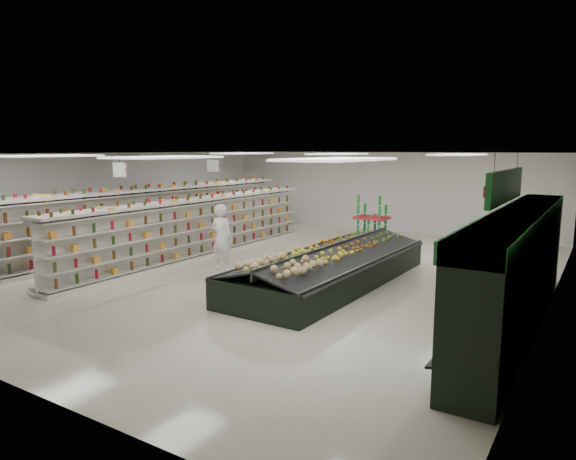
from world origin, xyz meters
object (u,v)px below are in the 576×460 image
Objects in this scene: produce_island at (332,266)px; shopper_background at (251,213)px; soda_endcap at (372,220)px; gondola_left at (156,221)px; shopper_main at (222,238)px; gondola_center at (196,230)px.

shopper_background is (-5.98, 4.77, 0.41)m from produce_island.
gondola_left is at bearing -133.68° from soda_endcap.
soda_endcap is 4.64m from shopper_background.
shopper_background is at bearing 77.26° from gondola_left.
gondola_left reaches higher than soda_endcap.
shopper_background is at bearing 141.45° from produce_island.
shopper_background is at bearing -65.27° from shopper_main.
gondola_center is at bearing -135.18° from shopper_background.
produce_island is 3.88× the size of shopper_background.
gondola_left is 2.04m from gondola_center.
produce_island is (5.03, -0.60, -0.39)m from gondola_center.
gondola_center is 1.57× the size of produce_island.
shopper_main is 1.07× the size of shopper_background.
produce_island is at bearing -4.41° from gondola_left.
produce_island is at bearing -75.52° from soda_endcap.
gondola_center is 6.79m from soda_endcap.
gondola_center is 2.10m from shopper_main.
gondola_left is 6.89× the size of shopper_background.
shopper_main is at bearing -15.39° from gondola_left.
gondola_left is 4.04m from shopper_background.
gondola_left reaches higher than produce_island.
shopper_main is (1.85, -0.99, 0.09)m from gondola_center.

